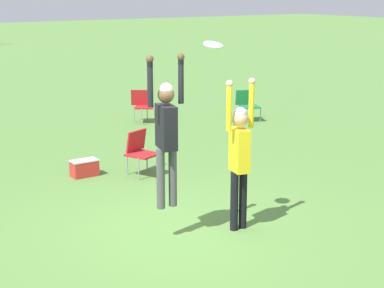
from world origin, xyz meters
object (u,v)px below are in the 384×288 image
object	(u,v)px
person_jumping	(166,128)
camping_chair_2	(142,103)
camping_chair_3	(140,149)
cooler_box	(84,168)
camping_chair_1	(247,103)
frisbee	(213,45)
person_defending	(240,150)

from	to	relation	value
person_jumping	camping_chair_2	size ratio (longest dim) A/B	2.50
person_jumping	camping_chair_3	size ratio (longest dim) A/B	2.56
person_jumping	cooler_box	xyz separation A→B (m)	(0.36, 3.57, -1.48)
camping_chair_3	camping_chair_1	bearing A→B (deg)	-171.70
person_jumping	cooler_box	size ratio (longest dim) A/B	4.25
person_jumping	camping_chair_2	xyz separation A→B (m)	(3.84, 7.39, -1.13)
camping_chair_2	cooler_box	size ratio (longest dim) A/B	1.70
frisbee	camping_chair_1	world-z (taller)	frisbee
person_jumping	camping_chair_1	xyz separation A→B (m)	(6.31, 5.96, -1.15)
person_jumping	person_defending	xyz separation A→B (m)	(1.08, -0.29, -0.42)
camping_chair_1	camping_chair_3	xyz separation A→B (m)	(-5.00, -2.88, 0.01)
person_defending	camping_chair_3	xyz separation A→B (m)	(0.23, 3.37, -0.72)
person_jumping	person_defending	size ratio (longest dim) A/B	0.96
person_jumping	frisbee	bearing A→B (deg)	-86.71
person_jumping	person_defending	distance (m)	1.20
person_defending	camping_chair_1	size ratio (longest dim) A/B	2.71
camping_chair_1	cooler_box	distance (m)	6.42
person_jumping	frisbee	world-z (taller)	frisbee
camping_chair_2	cooler_box	distance (m)	5.18
camping_chair_1	camping_chair_2	distance (m)	2.85
person_defending	frisbee	bearing A→B (deg)	-95.58
camping_chair_1	cooler_box	world-z (taller)	camping_chair_1
camping_chair_2	camping_chair_3	size ratio (longest dim) A/B	1.02
person_defending	camping_chair_1	xyz separation A→B (m)	(5.23, 6.24, -0.73)
frisbee	cooler_box	distance (m)	4.55
camping_chair_2	frisbee	bearing A→B (deg)	101.55
frisbee	cooler_box	bearing A→B (deg)	95.14
camping_chair_2	camping_chair_3	distance (m)	5.00
frisbee	camping_chair_1	size ratio (longest dim) A/B	0.33
person_jumping	person_defending	world-z (taller)	person_jumping
person_jumping	cooler_box	distance (m)	3.88
cooler_box	person_jumping	bearing A→B (deg)	-95.71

